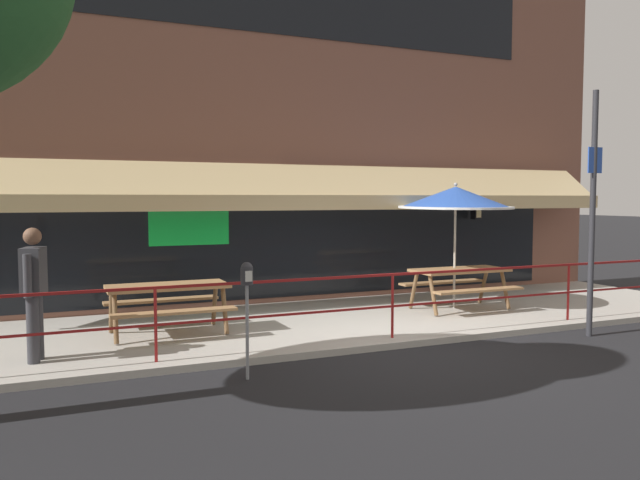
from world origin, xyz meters
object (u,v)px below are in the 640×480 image
Objects in this scene: patio_umbrella_centre at (455,198)px; pedestrian_walking at (34,287)px; picnic_table_left at (168,295)px; street_sign_pole at (593,211)px; picnic_table_centre at (460,277)px; parking_meter_near at (247,285)px.

pedestrian_walking is (-7.21, -1.10, -1.12)m from patio_umbrella_centre.
picnic_table_left is 6.72m from street_sign_pole.
picnic_table_left is 0.47× the size of street_sign_pole.
picnic_table_left is at bearing -178.20° from patio_umbrella_centre.
picnic_table_centre is (5.38, 0.00, 0.00)m from picnic_table_left.
pedestrian_walking is at bearing 147.08° from parking_meter_near.
parking_meter_near reaches higher than picnic_table_left.
picnic_table_left is at bearing -179.99° from picnic_table_centre.
patio_umbrella_centre is 1.67× the size of parking_meter_near.
patio_umbrella_centre reaches higher than picnic_table_left.
picnic_table_left is 2.54m from parking_meter_near.
picnic_table_centre is at bearing 26.75° from parking_meter_near.
parking_meter_near is at bearing -153.25° from picnic_table_centre.
parking_meter_near is at bearing -151.69° from patio_umbrella_centre.
street_sign_pole reaches higher than parking_meter_near.
patio_umbrella_centre is 7.38m from pedestrian_walking.
pedestrian_walking is (-7.21, -0.93, 0.35)m from picnic_table_centre.
street_sign_pole reaches higher than picnic_table_centre.
pedestrian_walking is at bearing -153.04° from picnic_table_left.
picnic_table_centre is 0.76× the size of patio_umbrella_centre.
patio_umbrella_centre is 1.39× the size of pedestrian_walking.
patio_umbrella_centre is (0.00, 0.17, 1.47)m from picnic_table_centre.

